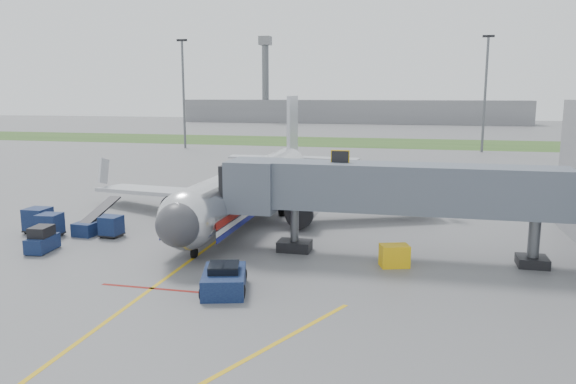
% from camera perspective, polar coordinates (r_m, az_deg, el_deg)
% --- Properties ---
extents(ground, '(400.00, 400.00, 0.00)m').
position_cam_1_polar(ground, '(35.38, -10.74, -7.46)').
color(ground, '#565659').
rests_on(ground, ground).
extents(grass_strip, '(300.00, 25.00, 0.01)m').
position_cam_1_polar(grass_strip, '(122.04, 6.57, 5.05)').
color(grass_strip, '#2D4C1E').
rests_on(grass_strip, ground).
extents(apron_markings, '(21.52, 50.00, 0.01)m').
position_cam_1_polar(apron_markings, '(29.17, -16.71, -11.56)').
color(apron_markings, gold).
rests_on(apron_markings, ground).
extents(airliner, '(32.10, 35.67, 10.25)m').
position_cam_1_polar(airliner, '(48.73, -3.61, 0.72)').
color(airliner, silver).
rests_on(airliner, ground).
extents(jet_bridge, '(25.30, 4.00, 6.90)m').
position_cam_1_polar(jet_bridge, '(36.31, 11.31, 0.24)').
color(jet_bridge, slate).
rests_on(jet_bridge, ground).
extents(light_mast_left, '(2.00, 0.44, 20.40)m').
position_cam_1_polar(light_mast_left, '(109.93, -10.57, 10.02)').
color(light_mast_left, '#595B60').
rests_on(light_mast_left, ground).
extents(light_mast_right, '(2.00, 0.44, 20.40)m').
position_cam_1_polar(light_mast_right, '(106.37, 19.41, 9.63)').
color(light_mast_right, '#595B60').
rests_on(light_mast_right, ground).
extents(distant_terminal, '(120.00, 14.00, 8.00)m').
position_cam_1_polar(distant_terminal, '(202.31, 6.40, 8.15)').
color(distant_terminal, slate).
rests_on(distant_terminal, ground).
extents(control_tower, '(4.00, 4.00, 30.00)m').
position_cam_1_polar(control_tower, '(203.18, -2.31, 11.97)').
color(control_tower, '#595B60').
rests_on(control_tower, ground).
extents(pushback_tug, '(3.11, 4.09, 1.51)m').
position_cam_1_polar(pushback_tug, '(30.67, -6.51, -8.86)').
color(pushback_tug, '#0D1439').
rests_on(pushback_tug, ground).
extents(baggage_tug, '(1.53, 2.58, 1.72)m').
position_cam_1_polar(baggage_tug, '(41.27, -23.71, -4.51)').
color(baggage_tug, '#0D1439').
rests_on(baggage_tug, ground).
extents(baggage_cart_a, '(1.53, 1.53, 1.56)m').
position_cam_1_polar(baggage_cart_a, '(43.57, -17.51, -3.34)').
color(baggage_cart_a, '#0D1439').
rests_on(baggage_cart_a, ground).
extents(baggage_cart_b, '(1.75, 1.75, 1.87)m').
position_cam_1_polar(baggage_cart_b, '(46.95, -24.06, -2.61)').
color(baggage_cart_b, '#0D1439').
rests_on(baggage_cart_b, ground).
extents(baggage_cart_c, '(1.74, 1.74, 1.73)m').
position_cam_1_polar(baggage_cart_c, '(45.14, -23.04, -3.11)').
color(baggage_cart_c, '#0D1439').
rests_on(baggage_cart_c, ground).
extents(belt_loader, '(1.83, 4.82, 2.31)m').
position_cam_1_polar(belt_loader, '(45.58, -18.90, -3.12)').
color(belt_loader, '#0D1439').
rests_on(belt_loader, ground).
extents(ground_power_cart, '(1.98, 1.62, 1.37)m').
position_cam_1_polar(ground_power_cart, '(35.22, 10.76, -6.39)').
color(ground_power_cart, '#EDB50D').
rests_on(ground_power_cart, ground).
extents(ramp_worker, '(0.67, 0.58, 1.55)m').
position_cam_1_polar(ramp_worker, '(48.28, -7.64, -1.70)').
color(ramp_worker, '#D5EB1B').
rests_on(ramp_worker, ground).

